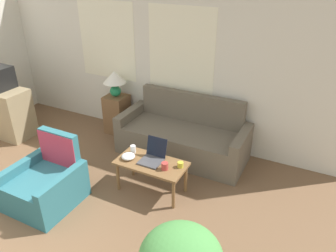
{
  "coord_description": "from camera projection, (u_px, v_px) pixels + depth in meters",
  "views": [
    {
      "loc": [
        2.68,
        -1.0,
        2.83
      ],
      "look_at": [
        0.88,
        2.55,
        0.75
      ],
      "focal_mm": 35.0,
      "sensor_mm": 36.0,
      "label": 1
    }
  ],
  "objects": [
    {
      "name": "wall_back",
      "position": [
        148.0,
        60.0,
        5.37
      ],
      "size": [
        6.53,
        0.06,
        2.6
      ],
      "color": "silver",
      "rests_on": "ground_plane"
    },
    {
      "name": "couch",
      "position": [
        184.0,
        137.0,
        5.15
      ],
      "size": [
        2.0,
        0.82,
        0.93
      ],
      "color": "#665B4C",
      "rests_on": "ground_plane"
    },
    {
      "name": "armchair",
      "position": [
        48.0,
        184.0,
        4.15
      ],
      "size": [
        0.78,
        0.81,
        0.87
      ],
      "color": "#2D6B75",
      "rests_on": "ground_plane"
    },
    {
      "name": "tv_dresser",
      "position": [
        3.0,
        112.0,
        5.68
      ],
      "size": [
        1.01,
        0.52,
        0.85
      ],
      "color": "#998460",
      "rests_on": "ground_plane"
    },
    {
      "name": "side_table",
      "position": [
        117.0,
        114.0,
        5.78
      ],
      "size": [
        0.37,
        0.37,
        0.68
      ],
      "color": "brown",
      "rests_on": "ground_plane"
    },
    {
      "name": "table_lamp",
      "position": [
        115.0,
        80.0,
        5.48
      ],
      "size": [
        0.39,
        0.39,
        0.44
      ],
      "color": "#1E8451",
      "rests_on": "side_table"
    },
    {
      "name": "coffee_table",
      "position": [
        151.0,
        166.0,
        4.27
      ],
      "size": [
        0.93,
        0.47,
        0.45
      ],
      "color": "brown",
      "rests_on": "ground_plane"
    },
    {
      "name": "laptop",
      "position": [
        153.0,
        156.0,
        4.27
      ],
      "size": [
        0.28,
        0.33,
        0.27
      ],
      "color": "#47474C",
      "rests_on": "coffee_table"
    },
    {
      "name": "cup_navy",
      "position": [
        180.0,
        165.0,
        4.13
      ],
      "size": [
        0.08,
        0.08,
        0.07
      ],
      "color": "gold",
      "rests_on": "coffee_table"
    },
    {
      "name": "cup_yellow",
      "position": [
        165.0,
        166.0,
        4.09
      ],
      "size": [
        0.09,
        0.09,
        0.1
      ],
      "color": "#B23D38",
      "rests_on": "coffee_table"
    },
    {
      "name": "cup_white",
      "position": [
        133.0,
        149.0,
        4.43
      ],
      "size": [
        0.07,
        0.07,
        0.11
      ],
      "color": "white",
      "rests_on": "coffee_table"
    },
    {
      "name": "snack_bowl",
      "position": [
        128.0,
        156.0,
        4.31
      ],
      "size": [
        0.18,
        0.18,
        0.07
      ],
      "color": "white",
      "rests_on": "coffee_table"
    }
  ]
}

